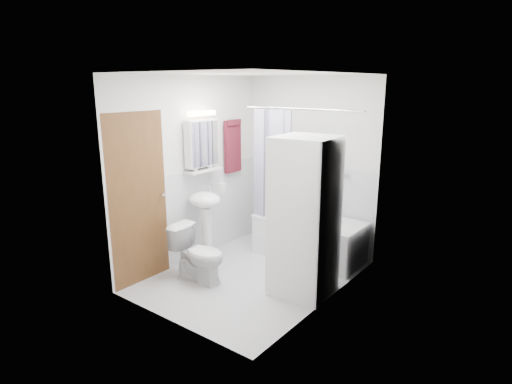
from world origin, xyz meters
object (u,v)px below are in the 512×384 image
Objects in this scene: washer_dryer at (304,217)px; sink at (205,211)px; bathtub at (309,236)px; toilet at (199,254)px.

sink is at bearing 177.94° from washer_dryer.
sink is (-0.99, -0.95, 0.40)m from bathtub.
bathtub is 0.82× the size of washer_dryer.
washer_dryer is at bearing -71.87° from toilet.
toilet is at bearing -160.22° from washer_dryer.
bathtub is 2.14× the size of toilet.
toilet reaches higher than bathtub.
washer_dryer is (1.43, 0.07, 0.18)m from sink.
sink is at bearing 27.81° from toilet.
sink is 0.66m from toilet.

